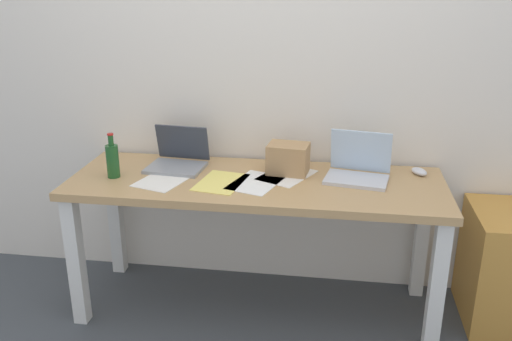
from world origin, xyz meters
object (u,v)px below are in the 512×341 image
(laptop_left, at_px, (178,159))
(cardboard_box, at_px, (288,159))
(desk, at_px, (256,199))
(filing_cabinet, at_px, (507,267))
(beer_bottle, at_px, (113,160))
(laptop_right, at_px, (358,169))
(computer_mouse, at_px, (419,171))

(laptop_left, height_order, cardboard_box, laptop_left)
(desk, xyz_separation_m, filing_cabinet, (1.29, 0.09, -0.34))
(beer_bottle, relative_size, cardboard_box, 1.13)
(laptop_right, relative_size, cardboard_box, 1.66)
(beer_bottle, bearing_deg, cardboard_box, 11.98)
(laptop_left, distance_m, filing_cabinet, 1.79)
(beer_bottle, xyz_separation_m, computer_mouse, (1.54, 0.26, -0.07))
(desk, distance_m, beer_bottle, 0.75)
(computer_mouse, height_order, filing_cabinet, computer_mouse)
(laptop_left, bearing_deg, computer_mouse, 3.19)
(computer_mouse, distance_m, cardboard_box, 0.68)
(computer_mouse, relative_size, cardboard_box, 0.49)
(filing_cabinet, bearing_deg, beer_bottle, -175.69)
(laptop_right, relative_size, computer_mouse, 3.39)
(desk, relative_size, laptop_left, 6.05)
(laptop_left, distance_m, laptop_right, 0.94)
(laptop_right, bearing_deg, desk, -169.81)
(laptop_left, xyz_separation_m, filing_cabinet, (1.73, -0.04, -0.48))
(beer_bottle, bearing_deg, laptop_right, 7.15)
(filing_cabinet, bearing_deg, laptop_left, 178.68)
(laptop_left, bearing_deg, laptop_right, -2.28)
(computer_mouse, bearing_deg, cardboard_box, 156.72)
(laptop_right, relative_size, beer_bottle, 1.48)
(filing_cabinet, bearing_deg, laptop_right, 179.83)
(laptop_right, distance_m, cardboard_box, 0.36)
(desk, distance_m, computer_mouse, 0.85)
(desk, bearing_deg, filing_cabinet, 3.92)
(desk, bearing_deg, laptop_left, 163.74)
(filing_cabinet, bearing_deg, cardboard_box, 178.32)
(beer_bottle, relative_size, computer_mouse, 2.29)
(cardboard_box, bearing_deg, filing_cabinet, -1.68)
(cardboard_box, distance_m, filing_cabinet, 1.25)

